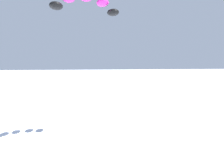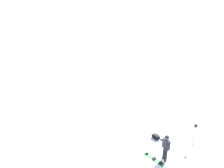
% 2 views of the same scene
% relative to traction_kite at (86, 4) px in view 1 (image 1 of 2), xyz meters
% --- Properties ---
extents(traction_kite, '(4.97, 2.17, 1.23)m').
position_rel_traction_kite_xyz_m(traction_kite, '(0.00, 0.00, 0.00)').
color(traction_kite, black).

